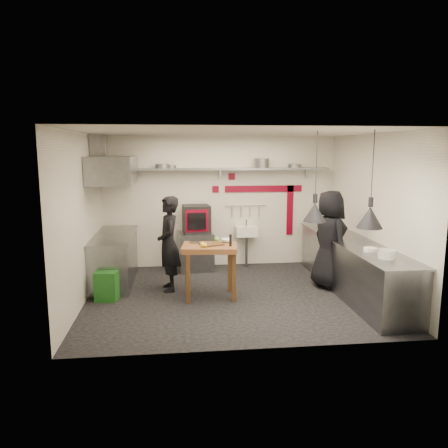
{
  "coord_description": "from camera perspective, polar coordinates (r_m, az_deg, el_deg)",
  "views": [
    {
      "loc": [
        -0.97,
        -7.26,
        2.52
      ],
      "look_at": [
        -0.12,
        0.3,
        1.22
      ],
      "focal_mm": 35.0,
      "sensor_mm": 36.0,
      "label": 1
    }
  ],
  "objects": [
    {
      "name": "small_bowl_right",
      "position": [
        7.32,
        18.58,
        -3.16
      ],
      "size": [
        0.22,
        0.22,
        0.05
      ],
      "primitive_type": "cylinder",
      "rotation": [
        0.0,
        0.0,
        0.04
      ],
      "color": "white",
      "rests_on": "counter_right_top"
    },
    {
      "name": "counter_right",
      "position": [
        8.17,
        16.35,
        -5.39
      ],
      "size": [
        0.7,
        3.8,
        0.9
      ],
      "primitive_type": "cube",
      "color": "slate",
      "rests_on": "floor"
    },
    {
      "name": "heat_lamp_far",
      "position": [
        6.61,
        18.78,
        5.51
      ],
      "size": [
        0.38,
        0.38,
        1.41
      ],
      "primitive_type": null,
      "rotation": [
        0.0,
        0.0,
        -0.01
      ],
      "color": "black",
      "rests_on": "ceiling"
    },
    {
      "name": "chef_right",
      "position": [
        8.21,
        13.59,
        -1.98
      ],
      "size": [
        0.77,
        0.99,
        1.8
      ],
      "primitive_type": "imported",
      "rotation": [
        0.0,
        0.0,
        1.81
      ],
      "color": "black",
      "rests_on": "floor"
    },
    {
      "name": "back_shelf",
      "position": [
        9.24,
        -0.4,
        7.2
      ],
      "size": [
        4.6,
        0.34,
        0.04
      ],
      "primitive_type": "cube",
      "color": "slate",
      "rests_on": "wall_back"
    },
    {
      "name": "pan_mid_left",
      "position": [
        9.18,
        -6.93,
        7.46
      ],
      "size": [
        0.26,
        0.26,
        0.07
      ],
      "primitive_type": "cylinder",
      "rotation": [
        0.0,
        0.0,
        0.29
      ],
      "color": "slate",
      "rests_on": "back_shelf"
    },
    {
      "name": "shelf_bracket_right",
      "position": [
        9.77,
        10.73,
        6.58
      ],
      "size": [
        0.04,
        0.06,
        0.24
      ],
      "primitive_type": "cube",
      "color": "slate",
      "rests_on": "wall_back"
    },
    {
      "name": "bowl",
      "position": [
        7.64,
        0.37,
        -2.16
      ],
      "size": [
        0.23,
        0.23,
        0.06
      ],
      "primitive_type": "imported",
      "rotation": [
        0.0,
        0.0,
        -0.25
      ],
      "color": "white",
      "rests_on": "prep_table"
    },
    {
      "name": "oven_glass",
      "position": [
        8.85,
        -3.56,
        0.37
      ],
      "size": [
        0.37,
        0.06,
        0.34
      ],
      "primitive_type": "cube",
      "rotation": [
        0.0,
        0.0,
        0.11
      ],
      "color": "black",
      "rests_on": "oven_door"
    },
    {
      "name": "red_tile_b",
      "position": [
        9.42,
        -1.1,
        4.56
      ],
      "size": [
        0.14,
        0.02,
        0.14
      ],
      "primitive_type": "cube",
      "color": "maroon",
      "rests_on": "wall_back"
    },
    {
      "name": "lemon_a",
      "position": [
        7.26,
        -2.81,
        -2.73
      ],
      "size": [
        0.11,
        0.11,
        0.08
      ],
      "primitive_type": "sphere",
      "rotation": [
        0.0,
        0.0,
        -0.36
      ],
      "color": "yellow",
      "rests_on": "prep_table"
    },
    {
      "name": "counter_left_top",
      "position": [
        8.54,
        -14.25,
        -1.44
      ],
      "size": [
        0.76,
        2.0,
        0.03
      ],
      "primitive_type": "cube",
      "color": "slate",
      "rests_on": "counter_left"
    },
    {
      "name": "wall_back",
      "position": [
        9.47,
        -0.5,
        2.9
      ],
      "size": [
        5.0,
        0.04,
        2.8
      ],
      "primitive_type": "cube",
      "color": "white",
      "rests_on": "floor"
    },
    {
      "name": "veg_ball",
      "position": [
        7.62,
        -0.93,
        -2.04
      ],
      "size": [
        0.1,
        0.1,
        0.09
      ],
      "primitive_type": "sphere",
      "rotation": [
        0.0,
        0.0,
        0.07
      ],
      "color": "#609B34",
      "rests_on": "prep_table"
    },
    {
      "name": "shelf_bracket_mid",
      "position": [
        9.39,
        -0.49,
        6.63
      ],
      "size": [
        0.04,
        0.06,
        0.24
      ],
      "primitive_type": "cube",
      "color": "slate",
      "rests_on": "wall_back"
    },
    {
      "name": "pan_right",
      "position": [
        9.53,
        9.2,
        7.52
      ],
      "size": [
        0.31,
        0.31,
        0.08
      ],
      "primitive_type": "cylinder",
      "rotation": [
        0.0,
        0.0,
        0.07
      ],
      "color": "slate",
      "rests_on": "back_shelf"
    },
    {
      "name": "ceiling",
      "position": [
        7.33,
        1.22,
        11.88
      ],
      "size": [
        5.0,
        5.0,
        0.0
      ],
      "primitive_type": "plane",
      "color": "beige",
      "rests_on": "floor"
    },
    {
      "name": "red_band_horiz",
      "position": [
        9.57,
        5.19,
        4.61
      ],
      "size": [
        1.7,
        0.02,
        0.14
      ],
      "primitive_type": "cube",
      "color": "maroon",
      "rests_on": "wall_back"
    },
    {
      "name": "floor",
      "position": [
        7.74,
        1.14,
        -9.3
      ],
      "size": [
        5.0,
        5.0,
        0.0
      ],
      "primitive_type": "plane",
      "color": "black",
      "rests_on": "ground"
    },
    {
      "name": "sink_tap",
      "position": [
        9.43,
        2.94,
        0.15
      ],
      "size": [
        0.03,
        0.03,
        0.14
      ],
      "primitive_type": "cylinder",
      "color": "slate",
      "rests_on": "hand_sink"
    },
    {
      "name": "shelf_bracket_left",
      "position": [
        9.39,
        -12.18,
        6.42
      ],
      "size": [
        0.04,
        0.06,
        0.24
      ],
      "primitive_type": "cube",
      "color": "slate",
      "rests_on": "wall_back"
    },
    {
      "name": "steel_tray",
      "position": [
        7.58,
        -3.81,
        -2.4
      ],
      "size": [
        0.19,
        0.15,
        0.03
      ],
      "primitive_type": "cube",
      "rotation": [
        0.0,
        0.0,
        -0.25
      ],
      "color": "slate",
      "rests_on": "prep_table"
    },
    {
      "name": "wall_right",
      "position": [
        8.12,
        18.94,
        1.24
      ],
      "size": [
        0.04,
        4.2,
        2.8
      ],
      "primitive_type": "cube",
      "color": "white",
      "rests_on": "floor"
    },
    {
      "name": "counter_right_top",
      "position": [
        8.06,
        16.51,
        -2.2
      ],
      "size": [
        0.76,
        3.9,
        0.03
      ],
      "primitive_type": "cube",
      "color": "slate",
      "rests_on": "counter_right"
    },
    {
      "name": "chef_left",
      "position": [
        7.88,
        -7.23,
        -2.58
      ],
      "size": [
        0.49,
        0.67,
        1.71
      ],
      "primitive_type": "imported",
      "rotation": [
        0.0,
        0.0,
        -1.43
      ],
      "color": "black",
      "rests_on": "floor"
    },
    {
      "name": "lemon_b",
      "position": [
        7.25,
        -2.5,
        -2.76
      ],
      "size": [
        0.08,
        0.08,
        0.07
      ],
      "primitive_type": "sphere",
      "rotation": [
        0.0,
        0.0,
        -0.14
      ],
      "color": "yellow",
      "rests_on": "prep_table"
    },
    {
      "name": "sink_drain",
      "position": [
        9.52,
        2.94,
        -3.57
      ],
      "size": [
        0.06,
        0.06,
        0.66
      ],
      "primitive_type": "cylinder",
      "color": "slate",
      "rests_on": "floor"
    },
    {
      "name": "hand_sink",
      "position": [
        9.46,
        2.93,
        -0.92
      ],
      "size": [
        0.46,
        0.34,
        0.22
      ],
      "primitive_type": "cube",
      "color": "white",
      "rests_on": "wall_back"
    },
    {
      "name": "counter_left",
      "position": [
        8.64,
        -14.12,
        -4.47
      ],
      "size": [
        0.7,
        1.9,
        0.9
      ],
      "primitive_type": "cube",
      "color": "slate",
      "rests_on": "floor"
    },
    {
      "name": "stock_pot",
      "position": [
        9.36,
        4.95,
        7.94
      ],
      "size": [
        0.33,
        0.33,
        0.2
      ],
      "primitive_type": "cylinder",
      "rotation": [
        0.0,
        0.0,
        -0.08
      ],
      "color": "slate",
      "rests_on": "back_shelf"
    },
    {
      "name": "red_tile_a",
      "position": [
        9.43,
        1.02,
        6.22
      ],
      "size": [
        0.14,
        0.02,
        0.14
      ],
      "primitive_type": "cube",
      "color": "maroon",
      "rests_on": "wall_back"
    },
    {
      "name": "plate_stack",
      "position": [
        6.89,
        20.47,
        -3.71
      ],
      "size": [
        0.29,
        0.29,
        0.13
      ],
      "primitive_type": "cylinder",
      "rotation": [
        0.0,
        0.0,
        0.2
      ],
      "color": "white",
      "rests_on": "counter_right_top"
    },
    {
      "name": "utensil_rail",
      "position": [
        9.52,
        2.82,
        2.43
      ],
      "size": [
        0.9,
        0.02,
        0.02
      ],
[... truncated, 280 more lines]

